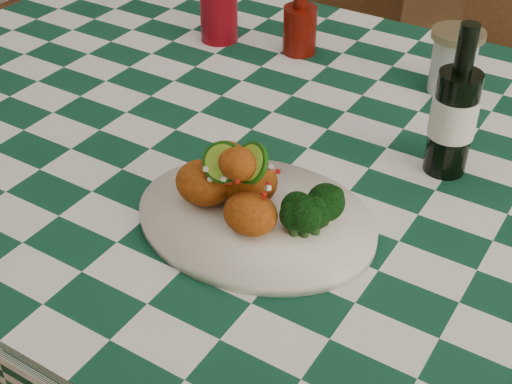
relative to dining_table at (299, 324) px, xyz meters
The scene contains 9 objects.
dining_table is the anchor object (origin of this frame).
plate 0.45m from the dining_table, 81.19° to the right, with size 0.32×0.25×0.02m, color white, non-canonical shape.
fried_chicken_pile 0.50m from the dining_table, 86.70° to the right, with size 0.15×0.11×0.10m, color #B14A11, non-canonical shape.
broccoli_side 0.49m from the dining_table, 59.10° to the right, with size 0.08×0.08×0.06m, color black, non-canonical shape.
red_tumbler 0.62m from the dining_table, 143.21° to the left, with size 0.07×0.07×0.13m, color maroon.
ketchup_bottle 0.57m from the dining_table, 121.66° to the left, with size 0.06×0.06×0.13m, color #5B0B04, non-canonical shape.
mason_jar 0.55m from the dining_table, 67.75° to the left, with size 0.09×0.09×0.11m, color #B2BCBA, non-canonical shape.
beer_bottle 0.55m from the dining_table, 16.10° to the left, with size 0.07×0.07×0.23m, color black, non-canonical shape.
wooden_chair_left 0.81m from the dining_table, 117.63° to the left, with size 0.41×0.43×0.89m, color #472814, non-canonical shape.
Camera 1 is at (0.42, -0.82, 1.39)m, focal length 50.00 mm.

